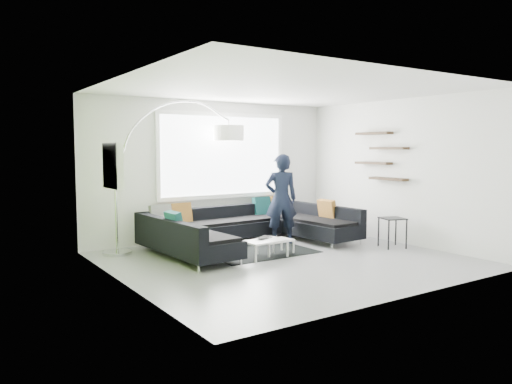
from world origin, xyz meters
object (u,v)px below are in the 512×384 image
sectional_sofa (253,229)px  side_table (392,233)px  person (281,199)px  laptop (266,238)px  arc_lamp (115,176)px  coffee_table (271,247)px

sectional_sofa → side_table: size_ratio=6.86×
side_table → person: size_ratio=0.32×
sectional_sofa → laptop: (-0.26, -0.79, -0.03)m
arc_lamp → laptop: arc_lamp is taller
side_table → person: (-1.46, 1.52, 0.59)m
arc_lamp → side_table: bearing=-21.1°
sectional_sofa → coffee_table: sectional_sofa is taller
arc_lamp → laptop: 2.81m
coffee_table → person: size_ratio=0.54×
laptop → coffee_table: bearing=-44.6°
coffee_table → side_table: (2.32, -0.65, 0.13)m
coffee_table → side_table: bearing=-19.9°
sectional_sofa → laptop: bearing=-111.9°
person → laptop: bearing=65.6°
sectional_sofa → person: person is taller
sectional_sofa → side_table: (2.14, -1.47, -0.07)m
side_table → sectional_sofa: bearing=145.6°
arc_lamp → person: size_ratio=1.57×
coffee_table → arc_lamp: 2.95m
side_table → coffee_table: bearing=164.4°
coffee_table → laptop: laptop is taller
side_table → laptop: side_table is taller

